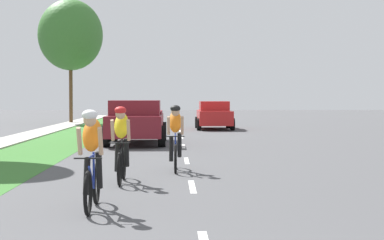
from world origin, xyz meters
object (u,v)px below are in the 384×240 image
cyclist_trailing (121,144)px  sedan_red (214,115)px  cyclist_distant (175,137)px  pickup_maroon (136,122)px  street_tree_far (70,35)px  cyclist_lead (92,158)px

cyclist_trailing → sedan_red: (3.31, 21.67, -0.04)m
cyclist_distant → pickup_maroon: bearing=99.3°
sedan_red → cyclist_distant: bearing=-96.4°
cyclist_distant → street_tree_far: (-6.89, 27.91, 5.08)m
cyclist_lead → cyclist_distant: 5.36m
pickup_maroon → sedan_red: pickup_maroon is taller
cyclist_distant → street_tree_far: size_ratio=0.21×
cyclist_trailing → pickup_maroon: bearing=91.7°
cyclist_lead → sedan_red: 25.07m
pickup_maroon → cyclist_trailing: bearing=-88.3°
sedan_red → cyclist_trailing: bearing=-98.7°
cyclist_lead → cyclist_distant: bearing=75.7°
cyclist_distant → cyclist_lead: bearing=-104.3°
street_tree_far → cyclist_lead: bearing=-80.4°
street_tree_far → cyclist_distant: bearing=-76.1°
pickup_maroon → sedan_red: 11.45m
cyclist_lead → street_tree_far: (-5.57, 33.10, 5.08)m
cyclist_lead → cyclist_trailing: size_ratio=1.00×
cyclist_trailing → pickup_maroon: 10.82m
cyclist_lead → cyclist_trailing: bearing=86.2°
sedan_red → street_tree_far: street_tree_far is taller
cyclist_distant → street_tree_far: 29.19m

